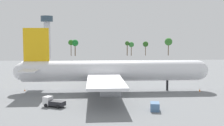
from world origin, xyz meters
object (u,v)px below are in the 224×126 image
at_px(cargo_container_fore, 155,107).
at_px(safety_cone_tail, 25,90).
at_px(pushback_tractor, 80,75).
at_px(cargo_loader, 53,102).
at_px(safety_cone_nose, 200,90).
at_px(cargo_airplane, 111,71).
at_px(control_tower, 47,33).

distance_m(cargo_container_fore, safety_cone_tail, 44.30).
bearing_deg(pushback_tractor, cargo_loader, -94.48).
bearing_deg(pushback_tractor, cargo_container_fore, -70.59).
distance_m(safety_cone_nose, safety_cone_tail, 55.00).
height_order(pushback_tractor, safety_cone_tail, pushback_tractor).
relative_size(cargo_airplane, cargo_container_fore, 17.47).
bearing_deg(safety_cone_tail, cargo_loader, -60.82).
xyz_separation_m(cargo_airplane, safety_cone_nose, (27.61, -2.24, -5.90)).
bearing_deg(safety_cone_nose, cargo_airplane, 175.37).
height_order(pushback_tractor, cargo_container_fore, pushback_tractor).
xyz_separation_m(cargo_container_fore, safety_cone_tail, (-35.63, 26.32, -0.64)).
height_order(cargo_airplane, control_tower, control_tower).
relative_size(cargo_loader, cargo_container_fore, 1.65).
distance_m(cargo_loader, safety_cone_tail, 24.17).
bearing_deg(safety_cone_tail, cargo_container_fore, -36.45).
bearing_deg(pushback_tractor, safety_cone_tail, -117.73).
relative_size(cargo_container_fore, control_tower, 0.10).
bearing_deg(cargo_loader, cargo_airplane, 51.09).
xyz_separation_m(pushback_tractor, control_tower, (-31.14, 110.39, 19.88)).
height_order(safety_cone_nose, control_tower, control_tower).
distance_m(cargo_airplane, cargo_container_fore, 26.33).
relative_size(safety_cone_tail, control_tower, 0.02).
bearing_deg(control_tower, safety_cone_nose, -64.10).
height_order(cargo_airplane, cargo_loader, cargo_airplane).
bearing_deg(cargo_loader, safety_cone_nose, 21.44).
bearing_deg(cargo_airplane, cargo_loader, -128.91).
bearing_deg(safety_cone_nose, cargo_container_fore, -130.95).
distance_m(cargo_airplane, control_tower, 149.32).
xyz_separation_m(cargo_container_fore, safety_cone_nose, (19.21, 22.14, -0.55)).
xyz_separation_m(cargo_loader, safety_cone_nose, (43.07, 16.91, -0.76)).
distance_m(pushback_tractor, cargo_loader, 51.27).
bearing_deg(cargo_loader, safety_cone_tail, 119.18).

